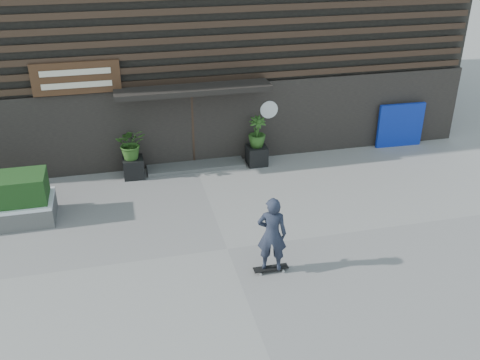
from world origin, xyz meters
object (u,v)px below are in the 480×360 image
object	(u,v)px
planter_pot_right	(257,155)
skateboarder	(272,234)
blue_tarp	(400,125)
planter_pot_left	(133,168)

from	to	relation	value
planter_pot_right	skateboarder	xyz separation A→B (m)	(-1.15, -5.48, 0.66)
blue_tarp	skateboarder	xyz separation A→B (m)	(-6.17, -5.78, 0.22)
planter_pot_left	planter_pot_right	world-z (taller)	same
planter_pot_left	skateboarder	size ratio (longest dim) A/B	0.33
planter_pot_right	blue_tarp	size ratio (longest dim) A/B	0.38
blue_tarp	planter_pot_right	bearing A→B (deg)	-175.04
planter_pot_right	blue_tarp	bearing A→B (deg)	3.42
planter_pot_right	planter_pot_left	bearing A→B (deg)	180.00
planter_pot_left	planter_pot_right	xyz separation A→B (m)	(3.80, 0.00, 0.00)
blue_tarp	planter_pot_left	bearing A→B (deg)	-176.51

